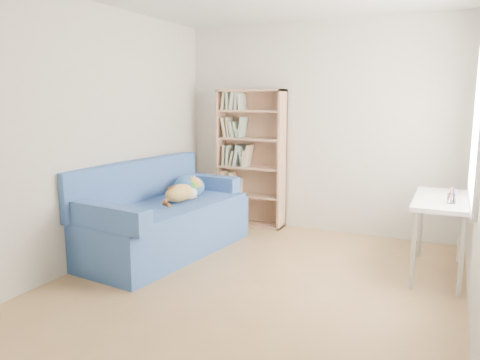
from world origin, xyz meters
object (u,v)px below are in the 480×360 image
pen_cup (452,197)px  bookshelf (251,164)px  desk (441,207)px  sofa (162,218)px

pen_cup → bookshelf: bearing=155.4°
bookshelf → desk: bearing=-21.1°
sofa → pen_cup: bearing=12.8°
bookshelf → desk: (2.34, -0.90, -0.16)m
bookshelf → desk: size_ratio=1.68×
sofa → desk: (2.79, 0.51, 0.29)m
sofa → bookshelf: size_ratio=1.18×
bookshelf → desk: bookshelf is taller
bookshelf → pen_cup: 2.66m
sofa → pen_cup: 2.92m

